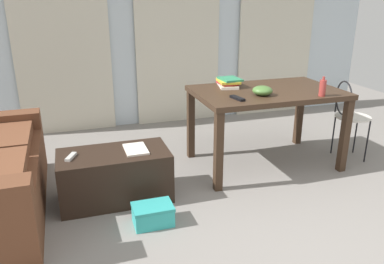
% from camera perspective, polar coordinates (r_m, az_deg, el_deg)
% --- Properties ---
extents(ground_plane, '(7.92, 7.92, 0.00)m').
position_cam_1_polar(ground_plane, '(3.72, 6.52, -7.13)').
color(ground_plane, gray).
extents(wall_back, '(5.69, 0.10, 2.61)m').
position_cam_1_polar(wall_back, '(5.26, -2.38, 15.71)').
color(wall_back, silver).
rests_on(wall_back, ground).
extents(curtains, '(4.05, 0.03, 2.33)m').
position_cam_1_polar(curtains, '(5.19, -2.09, 14.12)').
color(curtains, beige).
rests_on(curtains, ground).
extents(coffee_table, '(0.92, 0.48, 0.43)m').
position_cam_1_polar(coffee_table, '(3.37, -11.35, -6.37)').
color(coffee_table, black).
rests_on(coffee_table, ground).
extents(craft_table, '(1.43, 0.90, 0.79)m').
position_cam_1_polar(craft_table, '(3.90, 11.00, 4.76)').
color(craft_table, '#382619').
rests_on(craft_table, ground).
extents(wire_chair, '(0.36, 0.39, 0.85)m').
position_cam_1_polar(wire_chair, '(4.33, 22.15, 2.97)').
color(wire_chair, silver).
rests_on(wire_chair, ground).
extents(bottle_near, '(0.06, 0.06, 0.18)m').
position_cam_1_polar(bottle_near, '(3.75, 18.79, 6.22)').
color(bottle_near, '#99332D').
rests_on(bottle_near, craft_table).
extents(bowl, '(0.19, 0.19, 0.09)m').
position_cam_1_polar(bowl, '(3.65, 10.40, 6.06)').
color(bowl, '#477033').
rests_on(bowl, craft_table).
extents(book_stack, '(0.24, 0.33, 0.09)m').
position_cam_1_polar(book_stack, '(3.95, 5.40, 7.33)').
color(book_stack, silver).
rests_on(book_stack, craft_table).
extents(tv_remote_on_table, '(0.08, 0.18, 0.02)m').
position_cam_1_polar(tv_remote_on_table, '(3.48, 6.80, 5.01)').
color(tv_remote_on_table, black).
rests_on(tv_remote_on_table, craft_table).
extents(tv_remote_primary, '(0.10, 0.16, 0.02)m').
position_cam_1_polar(tv_remote_primary, '(3.25, -17.51, -3.51)').
color(tv_remote_primary, '#B7B7B2').
rests_on(tv_remote_primary, coffee_table).
extents(magazine, '(0.19, 0.28, 0.02)m').
position_cam_1_polar(magazine, '(3.29, -8.34, -2.53)').
color(magazine, silver).
rests_on(magazine, coffee_table).
extents(shoebox, '(0.31, 0.21, 0.16)m').
position_cam_1_polar(shoebox, '(3.03, -5.81, -12.06)').
color(shoebox, '#33B2AD').
rests_on(shoebox, ground).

